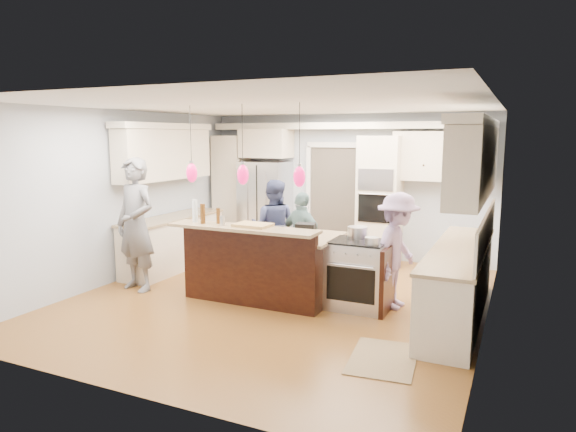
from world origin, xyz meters
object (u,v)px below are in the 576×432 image
refrigerator (265,207)px  person_bar_end (136,225)px  island_range (360,275)px  person_far_left (273,227)px  kitchen_island (264,263)px

refrigerator → person_bar_end: person_bar_end is taller
island_range → person_bar_end: 3.38m
refrigerator → person_far_left: 1.70m
island_range → person_far_left: person_far_left is taller
person_bar_end → island_range: bearing=20.9°
kitchen_island → refrigerator: bearing=116.9°
refrigerator → island_range: refrigerator is taller
person_bar_end → person_far_left: 2.21m
kitchen_island → person_far_left: 1.23m
person_bar_end → person_far_left: size_ratio=1.25×
kitchen_island → island_range: size_ratio=2.28×
refrigerator → kitchen_island: refrigerator is taller
kitchen_island → person_bar_end: person_bar_end is taller
refrigerator → person_bar_end: 3.14m
refrigerator → kitchen_island: bearing=-63.1°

